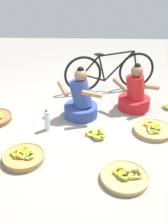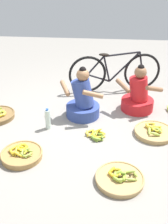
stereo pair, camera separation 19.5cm
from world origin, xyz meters
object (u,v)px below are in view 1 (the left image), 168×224
(banana_basket_front_right, at_px, (24,156))
(banana_basket_near_bicycle, at_px, (153,129))
(banana_basket_front_center, at_px, (125,177))
(loose_bananas_back_center, at_px, (97,135))
(bicycle_leaning, at_px, (110,72))
(vendor_woman_front, at_px, (81,101))
(vendor_woman_behind, at_px, (135,94))
(water_bottle, at_px, (47,120))

(banana_basket_front_right, bearing_deg, banana_basket_near_bicycle, 21.52)
(banana_basket_front_center, xyz_separation_m, loose_bananas_back_center, (-0.31, 0.84, -0.01))
(banana_basket_front_right, bearing_deg, bicycle_leaning, 61.28)
(vendor_woman_front, height_order, bicycle_leaning, vendor_woman_front)
(banana_basket_front_right, distance_m, banana_basket_front_center, 1.24)
(banana_basket_near_bicycle, bearing_deg, loose_bananas_back_center, -170.21)
(banana_basket_near_bicycle, distance_m, loose_bananas_back_center, 0.82)
(vendor_woman_front, relative_size, banana_basket_near_bicycle, 1.47)
(banana_basket_near_bicycle, bearing_deg, bicycle_leaning, 111.40)
(vendor_woman_behind, bearing_deg, banana_basket_near_bicycle, -75.22)
(vendor_woman_behind, relative_size, banana_basket_near_bicycle, 1.40)
(vendor_woman_behind, height_order, bicycle_leaning, vendor_woman_behind)
(vendor_woman_front, xyz_separation_m, banana_basket_near_bicycle, (1.05, -0.42, -0.22))
(banana_basket_front_right, bearing_deg, water_bottle, 74.46)
(bicycle_leaning, bearing_deg, loose_bananas_back_center, -99.01)
(bicycle_leaning, height_order, water_bottle, bicycle_leaning)
(vendor_woman_front, distance_m, banana_basket_near_bicycle, 1.15)
(loose_bananas_back_center, xyz_separation_m, water_bottle, (-0.71, 0.15, 0.12))
(bicycle_leaning, bearing_deg, banana_basket_near_bicycle, -68.60)
(banana_basket_near_bicycle, bearing_deg, banana_basket_front_right, -158.48)
(vendor_woman_front, distance_m, bicycle_leaning, 1.12)
(vendor_woman_front, bearing_deg, vendor_woman_behind, 18.39)
(banana_basket_front_center, bearing_deg, vendor_woman_behind, 79.58)
(loose_bananas_back_center, bearing_deg, bicycle_leaning, 80.99)
(vendor_woman_front, height_order, banana_basket_front_right, vendor_woman_front)
(vendor_woman_behind, distance_m, banana_basket_near_bicycle, 0.76)
(bicycle_leaning, xyz_separation_m, banana_basket_front_center, (0.06, -2.40, -0.32))
(vendor_woman_behind, height_order, loose_bananas_back_center, vendor_woman_behind)
(vendor_woman_front, distance_m, banana_basket_front_center, 1.52)
(vendor_woman_front, xyz_separation_m, water_bottle, (-0.46, -0.41, -0.11))
(banana_basket_front_center, bearing_deg, vendor_woman_front, 111.53)
(banana_basket_near_bicycle, bearing_deg, vendor_woman_front, 158.00)
(bicycle_leaning, distance_m, banana_basket_near_bicycle, 1.56)
(bicycle_leaning, bearing_deg, vendor_woman_behind, -62.52)
(vendor_woman_behind, xyz_separation_m, loose_bananas_back_center, (-0.62, -0.85, -0.22))
(banana_basket_front_right, distance_m, loose_bananas_back_center, 1.05)
(banana_basket_front_right, bearing_deg, vendor_woman_front, 59.19)
(vendor_woman_behind, xyz_separation_m, bicycle_leaning, (-0.37, 0.71, 0.11))
(banana_basket_near_bicycle, xyz_separation_m, water_bottle, (-1.51, 0.01, 0.11))
(vendor_woman_front, relative_size, loose_bananas_back_center, 2.64)
(bicycle_leaning, relative_size, banana_basket_front_center, 3.03)
(banana_basket_front_right, relative_size, banana_basket_near_bicycle, 0.94)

